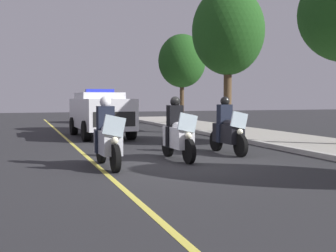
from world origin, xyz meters
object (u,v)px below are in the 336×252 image
(tree_behind_suv, at_px, (182,61))
(tree_far_back, at_px, (228,32))
(police_motorcycle_lead_right, at_px, (178,134))
(police_suv, at_px, (100,112))
(police_motorcycle_lead_left, at_px, (107,139))
(police_motorcycle_trailing, at_px, (228,131))

(tree_behind_suv, bearing_deg, tree_far_back, -3.85)
(police_motorcycle_lead_right, bearing_deg, tree_far_back, 144.29)
(police_suv, distance_m, tree_far_back, 6.92)
(police_suv, bearing_deg, police_motorcycle_lead_left, -8.98)
(police_motorcycle_trailing, height_order, tree_far_back, tree_far_back)
(police_suv, bearing_deg, tree_far_back, 87.10)
(police_motorcycle_lead_left, height_order, police_motorcycle_lead_right, same)
(police_motorcycle_lead_right, distance_m, police_motorcycle_trailing, 1.98)
(police_motorcycle_trailing, bearing_deg, tree_far_back, 153.11)
(tree_far_back, bearing_deg, police_motorcycle_trailing, -26.89)
(tree_behind_suv, bearing_deg, police_motorcycle_lead_left, -27.08)
(police_motorcycle_lead_left, relative_size, police_motorcycle_lead_right, 1.00)
(tree_far_back, bearing_deg, police_suv, -92.90)
(police_motorcycle_lead_left, bearing_deg, tree_behind_suv, 152.92)
(police_motorcycle_lead_right, height_order, police_suv, police_suv)
(police_motorcycle_trailing, bearing_deg, police_suv, -158.60)
(police_suv, xyz_separation_m, tree_far_back, (0.30, 5.88, 3.65))
(police_motorcycle_lead_right, relative_size, tree_behind_suv, 0.39)
(police_motorcycle_trailing, bearing_deg, police_motorcycle_lead_left, -71.26)
(police_motorcycle_lead_right, distance_m, police_suv, 7.45)
(police_motorcycle_lead_left, height_order, tree_far_back, tree_far_back)
(police_motorcycle_lead_left, distance_m, police_motorcycle_lead_right, 2.13)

